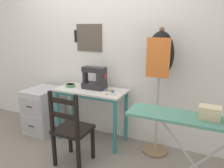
% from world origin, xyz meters
% --- Properties ---
extents(ground_plane, '(14.00, 14.00, 0.00)m').
position_xyz_m(ground_plane, '(0.00, 0.00, 0.00)').
color(ground_plane, gray).
extents(wall_back, '(10.00, 0.07, 2.55)m').
position_xyz_m(wall_back, '(-0.00, 0.53, 1.28)').
color(wall_back, silver).
rests_on(wall_back, ground_plane).
extents(sewing_table, '(0.98, 0.46, 0.77)m').
position_xyz_m(sewing_table, '(0.00, 0.22, 0.65)').
color(sewing_table, silver).
rests_on(sewing_table, ground_plane).
extents(sewing_machine, '(0.34, 0.18, 0.33)m').
position_xyz_m(sewing_machine, '(0.05, 0.28, 0.92)').
color(sewing_machine, '#28282D').
rests_on(sewing_machine, sewing_table).
extents(fabric_bowl, '(0.13, 0.13, 0.04)m').
position_xyz_m(fabric_bowl, '(-0.33, 0.22, 0.79)').
color(fabric_bowl, '#56895B').
rests_on(fabric_bowl, sewing_table).
extents(scissors, '(0.15, 0.09, 0.01)m').
position_xyz_m(scissors, '(0.34, 0.11, 0.77)').
color(scissors, silver).
rests_on(scissors, sewing_table).
extents(thread_spool_near_machine, '(0.03, 0.03, 0.03)m').
position_xyz_m(thread_spool_near_machine, '(0.23, 0.24, 0.79)').
color(thread_spool_near_machine, '#2875C1').
rests_on(thread_spool_near_machine, sewing_table).
extents(thread_spool_mid_table, '(0.04, 0.04, 0.04)m').
position_xyz_m(thread_spool_mid_table, '(0.27, 0.25, 0.79)').
color(thread_spool_mid_table, yellow).
rests_on(thread_spool_mid_table, sewing_table).
extents(thread_spool_far_edge, '(0.04, 0.04, 0.03)m').
position_xyz_m(thread_spool_far_edge, '(0.34, 0.21, 0.79)').
color(thread_spool_far_edge, '#2875C1').
rests_on(thread_spool_far_edge, sewing_table).
extents(wooden_chair, '(0.40, 0.38, 0.94)m').
position_xyz_m(wooden_chair, '(0.08, -0.37, 0.44)').
color(wooden_chair, black).
rests_on(wooden_chair, ground_plane).
extents(filing_cabinet, '(0.42, 0.56, 0.69)m').
position_xyz_m(filing_cabinet, '(-0.83, 0.16, 0.35)').
color(filing_cabinet, '#B7B7BC').
rests_on(filing_cabinet, ground_plane).
extents(dress_form, '(0.32, 0.32, 1.61)m').
position_xyz_m(dress_form, '(0.92, 0.29, 1.20)').
color(dress_form, '#846647').
rests_on(dress_form, ground_plane).
extents(ironing_board, '(1.23, 0.30, 0.89)m').
position_xyz_m(ironing_board, '(1.45, -0.45, 0.83)').
color(ironing_board, '#518E7A').
rests_on(ironing_board, ground_plane).
extents(storage_box, '(0.18, 0.12, 0.11)m').
position_xyz_m(storage_box, '(1.51, -0.43, 0.94)').
color(storage_box, beige).
rests_on(storage_box, ironing_board).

